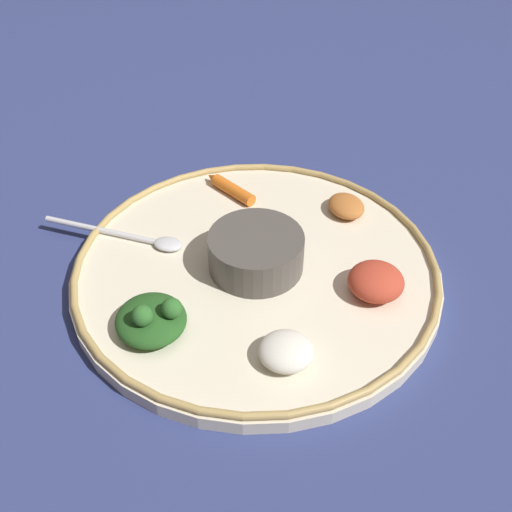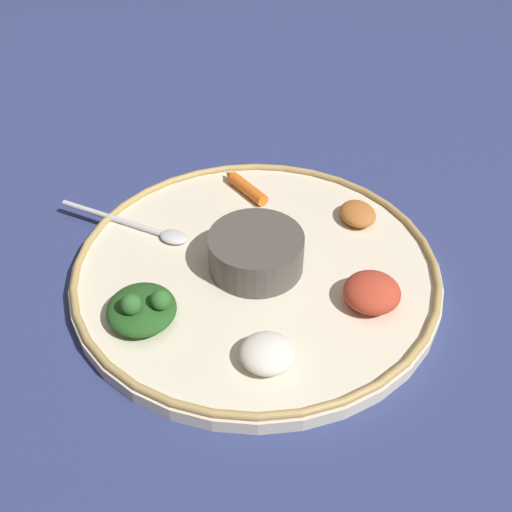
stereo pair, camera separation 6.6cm
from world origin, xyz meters
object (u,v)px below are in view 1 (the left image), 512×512
spoon (134,237)px  carrot_near_spoon (230,188)px  center_bowl (256,251)px  greens_pile (152,319)px

spoon → carrot_near_spoon: carrot_near_spoon is taller
center_bowl → greens_pile: same height
center_bowl → carrot_near_spoon: bearing=72.8°
center_bowl → carrot_near_spoon: (0.04, 0.14, -0.01)m
center_bowl → greens_pile: bearing=-168.0°
center_bowl → spoon: bearing=131.4°
spoon → center_bowl: bearing=-48.6°
carrot_near_spoon → center_bowl: bearing=-107.2°
spoon → carrot_near_spoon: 0.14m
greens_pile → carrot_near_spoon: bearing=43.1°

